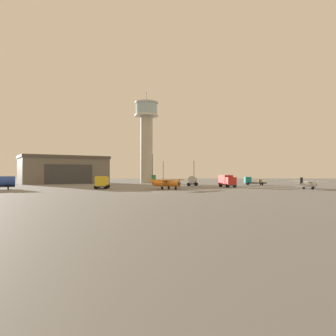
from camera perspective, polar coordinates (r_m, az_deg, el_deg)
The scene contains 13 objects.
ground_plane at distance 60.89m, azimuth -4.18°, elevation -4.30°, with size 400.00×400.00×0.00m, color slate.
control_tower at distance 123.59m, azimuth -3.85°, elevation 6.23°, with size 8.99×8.99×35.20m.
hangar at distance 124.44m, azimuth -18.13°, elevation -0.30°, with size 35.00×30.28×10.09m.
airplane_orange at distance 71.62m, azimuth -0.38°, elevation -2.62°, with size 8.54×9.60×3.24m.
airplane_white at distance 78.18m, azimuth 23.74°, elevation -2.58°, with size 7.19×7.97×2.71m.
truck_flatbed_teal at distance 102.61m, azimuth 14.67°, elevation -2.28°, with size 6.52×3.19×2.60m.
truck_box_yellow at distance 76.19m, azimuth -11.69°, elevation -2.40°, with size 3.53×6.69×2.92m.
truck_fuel_tanker_silver at distance 94.24m, azimuth 4.40°, elevation -2.19°, with size 3.69×6.72×2.93m.
truck_box_red at distance 84.92m, azimuth 10.48°, elevation -2.21°, with size 4.14×6.01×3.17m.
light_post_west at distance 101.82m, azimuth -2.77°, elevation 0.34°, with size 0.44×0.44×10.26m.
light_post_east at distance 103.17m, azimuth 4.65°, elevation -0.37°, with size 0.44×0.44×7.86m.
light_post_north at distance 115.30m, azimuth -0.86°, elevation -0.36°, with size 0.44×0.44×8.25m.
traffic_cone_near_left at distance 65.25m, azimuth -24.37°, elevation -3.72°, with size 0.36×0.36×0.64m.
Camera 1 is at (3.69, -60.68, 3.36)m, focal length 34.18 mm.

